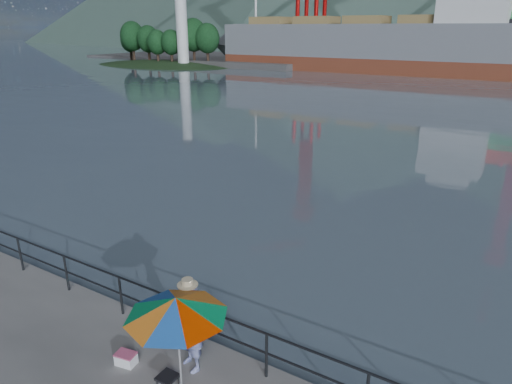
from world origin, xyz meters
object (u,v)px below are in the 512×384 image
fisherman (190,328)px  bulk_carrier (376,43)px  beach_umbrella (176,307)px  cooler_bag (126,359)px

fisherman → bulk_carrier: size_ratio=0.04×
fisherman → beach_umbrella: 1.40m
fisherman → beach_umbrella: beach_umbrella is taller
cooler_bag → beach_umbrella: bearing=-15.3°
fisherman → bulk_carrier: 70.37m
cooler_bag → bulk_carrier: 70.75m
fisherman → cooler_bag: fisherman is taller
beach_umbrella → cooler_bag: 2.49m
beach_umbrella → bulk_carrier: 71.21m
fisherman → beach_umbrella: size_ratio=0.85×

